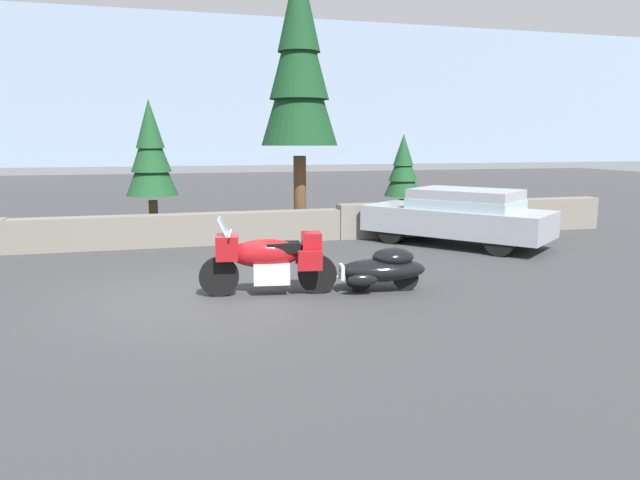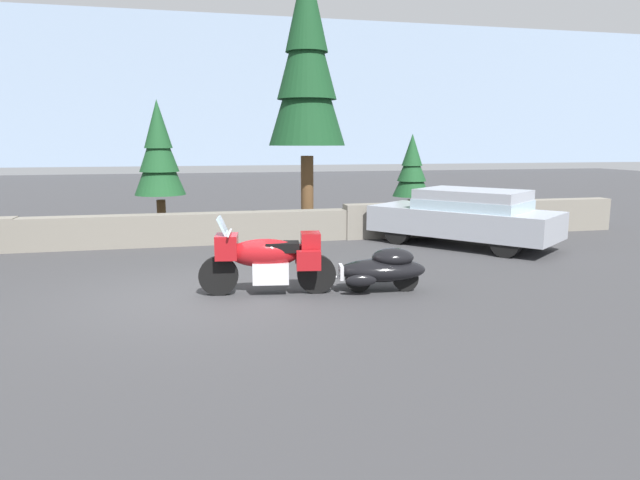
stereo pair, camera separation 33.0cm
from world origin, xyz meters
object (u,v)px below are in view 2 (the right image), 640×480
at_px(touring_motorcycle, 267,258).
at_px(pine_tree_secondary, 159,153).
at_px(pine_tree_tall, 307,61).
at_px(sedan_at_right_edge, 466,215).
at_px(car_shaped_trailer, 383,268).
at_px(pine_tree_far_right, 412,169).

distance_m(touring_motorcycle, pine_tree_secondary, 6.69).
bearing_deg(touring_motorcycle, pine_tree_tall, 72.14).
bearing_deg(sedan_at_right_edge, pine_tree_tall, 138.49).
relative_size(touring_motorcycle, pine_tree_secondary, 0.63).
distance_m(touring_motorcycle, pine_tree_tall, 7.87).
distance_m(car_shaped_trailer, sedan_at_right_edge, 5.10).
relative_size(touring_motorcycle, sedan_at_right_edge, 0.49).
height_order(car_shaped_trailer, pine_tree_tall, pine_tree_tall).
relative_size(touring_motorcycle, pine_tree_tall, 0.31).
xyz_separation_m(touring_motorcycle, pine_tree_secondary, (-1.92, 6.20, 1.65)).
xyz_separation_m(pine_tree_secondary, pine_tree_far_right, (7.37, 0.85, -0.52)).
distance_m(car_shaped_trailer, pine_tree_far_right, 8.25).
xyz_separation_m(touring_motorcycle, car_shaped_trailer, (1.95, -0.30, -0.21)).
xyz_separation_m(car_shaped_trailer, pine_tree_secondary, (-3.87, 6.50, 1.86)).
distance_m(touring_motorcycle, car_shaped_trailer, 1.98).
xyz_separation_m(pine_tree_tall, pine_tree_secondary, (-3.98, -0.20, -2.43)).
bearing_deg(car_shaped_trailer, sedan_at_right_edge, 46.96).
height_order(sedan_at_right_edge, pine_tree_far_right, pine_tree_far_right).
bearing_deg(pine_tree_far_right, pine_tree_tall, -169.11).
xyz_separation_m(touring_motorcycle, pine_tree_far_right, (5.46, 7.05, 1.13)).
xyz_separation_m(sedan_at_right_edge, pine_tree_secondary, (-7.34, 2.78, 1.50)).
bearing_deg(pine_tree_secondary, sedan_at_right_edge, -20.72).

